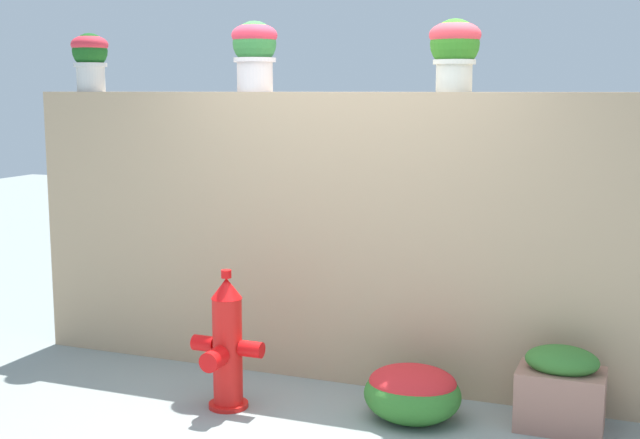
# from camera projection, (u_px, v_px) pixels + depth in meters

# --- Properties ---
(ground_plane) EXTENTS (24.00, 24.00, 0.00)m
(ground_plane) POSITION_uv_depth(u_px,v_px,m) (288.00, 437.00, 4.94)
(ground_plane) COLOR gray
(stone_wall) EXTENTS (4.92, 0.32, 2.01)m
(stone_wall) POSITION_uv_depth(u_px,v_px,m) (352.00, 238.00, 5.83)
(stone_wall) COLOR tan
(stone_wall) RESTS_ON ground
(potted_plant_0) EXTENTS (0.28, 0.28, 0.44)m
(potted_plant_0) POSITION_uv_depth(u_px,v_px,m) (90.00, 56.00, 6.39)
(potted_plant_0) COLOR silver
(potted_plant_0) RESTS_ON stone_wall
(potted_plant_1) EXTENTS (0.32, 0.32, 0.49)m
(potted_plant_1) POSITION_uv_depth(u_px,v_px,m) (255.00, 49.00, 5.88)
(potted_plant_1) COLOR silver
(potted_plant_1) RESTS_ON stone_wall
(potted_plant_2) EXTENTS (0.33, 0.33, 0.47)m
(potted_plant_2) POSITION_uv_depth(u_px,v_px,m) (455.00, 47.00, 5.39)
(potted_plant_2) COLOR beige
(potted_plant_2) RESTS_ON stone_wall
(fire_hydrant) EXTENTS (0.49, 0.39, 0.90)m
(fire_hydrant) POSITION_uv_depth(u_px,v_px,m) (227.00, 347.00, 5.33)
(fire_hydrant) COLOR red
(fire_hydrant) RESTS_ON ground
(flower_bush_left) EXTENTS (0.60, 0.54, 0.35)m
(flower_bush_left) POSITION_uv_depth(u_px,v_px,m) (412.00, 391.00, 5.17)
(flower_bush_left) COLOR #33752A
(flower_bush_left) RESTS_ON ground
(planter_box) EXTENTS (0.51, 0.35, 0.51)m
(planter_box) POSITION_uv_depth(u_px,v_px,m) (561.00, 389.00, 5.02)
(planter_box) COLOR #A37060
(planter_box) RESTS_ON ground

